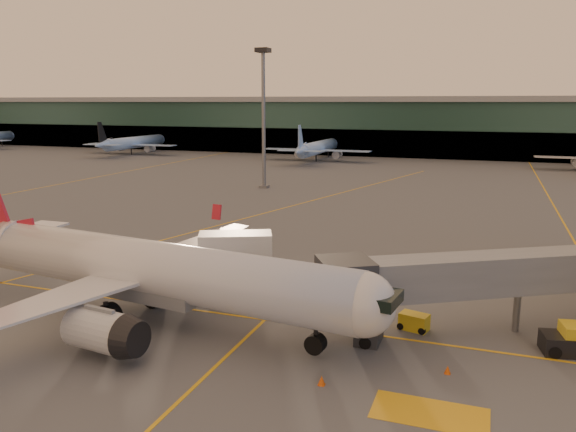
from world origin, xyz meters
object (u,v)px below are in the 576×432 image
(main_airplane, at_px, (140,269))
(gpu_cart, at_px, (414,322))
(pushback_tug, at_px, (574,342))
(catering_truck, at_px, (236,257))

(main_airplane, relative_size, gpu_cart, 17.34)
(main_airplane, height_order, gpu_cart, main_airplane)
(gpu_cart, xyz_separation_m, pushback_tug, (10.22, -0.47, 0.22))
(main_airplane, relative_size, pushback_tug, 9.49)
(gpu_cart, bearing_deg, main_airplane, -151.09)
(catering_truck, bearing_deg, pushback_tug, -34.60)
(main_airplane, height_order, catering_truck, main_airplane)
(gpu_cart, bearing_deg, catering_truck, 179.58)
(catering_truck, bearing_deg, main_airplane, -134.86)
(main_airplane, distance_m, gpu_cart, 20.30)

